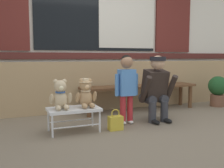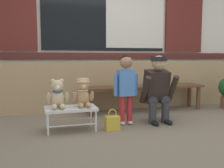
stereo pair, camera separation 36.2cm
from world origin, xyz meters
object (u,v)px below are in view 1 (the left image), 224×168
object	(u,v)px
small_display_bench	(74,111)
teddy_bear_plain	(61,96)
adult_crouching	(156,88)
potted_plant	(218,89)
handbag_on_ground	(115,123)
teddy_bear_with_hat	(86,93)
child_standing	(127,82)
wooden_bench_long	(140,89)

from	to	relation	value
small_display_bench	teddy_bear_plain	distance (m)	0.25
adult_crouching	potted_plant	distance (m)	1.76
teddy_bear_plain	potted_plant	bearing A→B (deg)	11.06
handbag_on_ground	potted_plant	size ratio (longest dim) A/B	0.48
teddy_bear_with_hat	adult_crouching	size ratio (longest dim) A/B	0.38
small_display_bench	teddy_bear_plain	bearing A→B (deg)	179.49
child_standing	potted_plant	bearing A→B (deg)	13.36
wooden_bench_long	teddy_bear_with_hat	distance (m)	1.47
teddy_bear_plain	teddy_bear_with_hat	size ratio (longest dim) A/B	1.00
adult_crouching	potted_plant	xyz separation A→B (m)	(1.68, 0.52, -0.16)
handbag_on_ground	adult_crouching	bearing A→B (deg)	16.71
teddy_bear_with_hat	potted_plant	bearing A→B (deg)	12.29
teddy_bear_with_hat	child_standing	size ratio (longest dim) A/B	0.38
wooden_bench_long	teddy_bear_plain	size ratio (longest dim) A/B	5.78
wooden_bench_long	potted_plant	xyz separation A→B (m)	(1.54, -0.22, -0.05)
handbag_on_ground	potted_plant	xyz separation A→B (m)	(2.42, 0.74, 0.23)
teddy_bear_with_hat	small_display_bench	bearing A→B (deg)	-179.23
child_standing	adult_crouching	bearing A→B (deg)	-0.70
teddy_bear_with_hat	handbag_on_ground	world-z (taller)	teddy_bear_with_hat
teddy_bear_plain	potted_plant	size ratio (longest dim) A/B	0.64
teddy_bear_plain	child_standing	size ratio (longest dim) A/B	0.38
child_standing	teddy_bear_with_hat	bearing A→B (deg)	-171.55
small_display_bench	wooden_bench_long	bearing A→B (deg)	30.95
wooden_bench_long	teddy_bear_with_hat	world-z (taller)	teddy_bear_with_hat
teddy_bear_with_hat	child_standing	world-z (taller)	child_standing
child_standing	potted_plant	size ratio (longest dim) A/B	1.68
wooden_bench_long	child_standing	bearing A→B (deg)	-129.66
adult_crouching	teddy_bear_with_hat	bearing A→B (deg)	-175.52
potted_plant	child_standing	bearing A→B (deg)	-166.64
adult_crouching	child_standing	bearing A→B (deg)	179.30
wooden_bench_long	teddy_bear_with_hat	bearing A→B (deg)	-145.92
small_display_bench	potted_plant	size ratio (longest dim) A/B	1.12
wooden_bench_long	child_standing	size ratio (longest dim) A/B	2.19
wooden_bench_long	potted_plant	distance (m)	1.56
wooden_bench_long	teddy_bear_with_hat	size ratio (longest dim) A/B	5.78
wooden_bench_long	small_display_bench	distance (m)	1.61
child_standing	potted_plant	xyz separation A→B (m)	(2.15, 0.51, -0.27)
teddy_bear_with_hat	handbag_on_ground	bearing A→B (deg)	-21.39
small_display_bench	potted_plant	world-z (taller)	potted_plant
wooden_bench_long	small_display_bench	size ratio (longest dim) A/B	3.28
handbag_on_ground	wooden_bench_long	bearing A→B (deg)	47.80
teddy_bear_plain	handbag_on_ground	size ratio (longest dim) A/B	1.34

